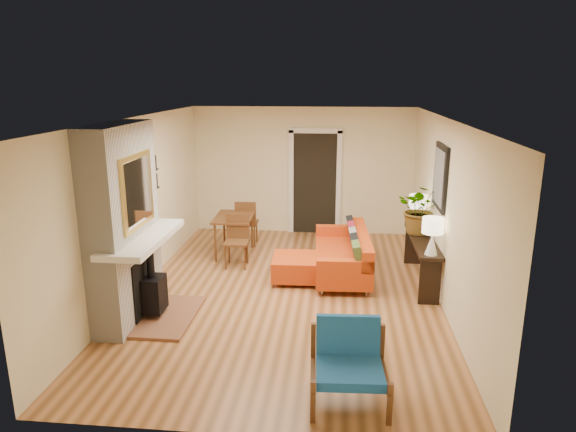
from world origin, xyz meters
name	(u,v)px	position (x,y,z in m)	size (l,w,h in m)	color
room_shell	(332,180)	(0.60, 2.63, 1.24)	(6.50, 6.50, 6.50)	#BC7948
fireplace	(126,229)	(-2.00, -1.00, 1.24)	(1.09, 1.68, 2.60)	white
sofa	(346,254)	(0.90, 0.89, 0.34)	(0.95, 2.02, 0.78)	silver
ottoman	(297,267)	(0.11, 0.53, 0.22)	(0.80, 0.80, 0.39)	silver
blue_chair	(349,358)	(0.89, -2.54, 0.43)	(0.80, 0.79, 0.80)	brown
dining_table	(238,224)	(-1.06, 1.65, 0.58)	(0.72, 1.66, 0.89)	brown
console_table	(422,247)	(2.07, 0.64, 0.58)	(0.34, 1.85, 0.72)	black
lamp_near	(433,232)	(2.07, -0.12, 1.06)	(0.30, 0.30, 0.54)	white
lamp_far	(418,207)	(2.07, 1.34, 1.06)	(0.30, 0.30, 0.54)	white
houseplant	(421,209)	(2.06, 0.92, 1.13)	(0.73, 0.64, 0.82)	#1E5919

